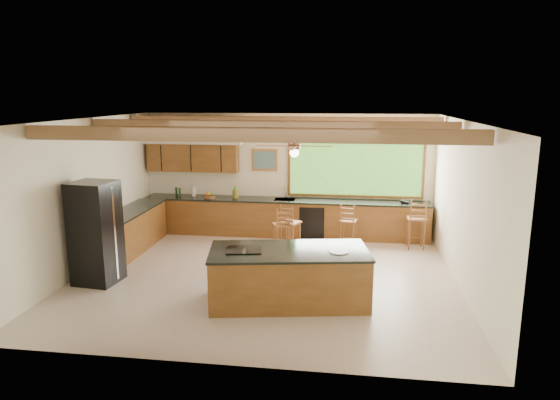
# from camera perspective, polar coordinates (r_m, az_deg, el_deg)

# --- Properties ---
(ground) EXTENTS (7.20, 7.20, 0.00)m
(ground) POSITION_cam_1_polar(r_m,az_deg,el_deg) (9.77, -1.72, -8.74)
(ground) COLOR beige
(ground) RESTS_ON ground
(room_shell) EXTENTS (7.27, 6.54, 3.02)m
(room_shell) POSITION_cam_1_polar(r_m,az_deg,el_deg) (9.89, -2.13, 4.76)
(room_shell) COLOR white
(room_shell) RESTS_ON ground
(counter_run) EXTENTS (7.12, 3.10, 1.27)m
(counter_run) POSITION_cam_1_polar(r_m,az_deg,el_deg) (12.14, -3.55, -2.31)
(counter_run) COLOR brown
(counter_run) RESTS_ON ground
(island) EXTENTS (2.81, 1.68, 0.94)m
(island) POSITION_cam_1_polar(r_m,az_deg,el_deg) (8.49, 1.01, -8.67)
(island) COLOR brown
(island) RESTS_ON ground
(refrigerator) EXTENTS (0.81, 0.80, 1.91)m
(refrigerator) POSITION_cam_1_polar(r_m,az_deg,el_deg) (9.83, -20.31, -3.53)
(refrigerator) COLOR black
(refrigerator) RESTS_ON ground
(bar_stool_a) EXTENTS (0.48, 0.48, 1.03)m
(bar_stool_a) POSITION_cam_1_polar(r_m,az_deg,el_deg) (11.04, 0.14, -2.97)
(bar_stool_a) COLOR brown
(bar_stool_a) RESTS_ON ground
(bar_stool_b) EXTENTS (0.51, 0.52, 1.08)m
(bar_stool_b) POSITION_cam_1_polar(r_m,az_deg,el_deg) (11.10, 1.17, -2.72)
(bar_stool_b) COLOR brown
(bar_stool_b) RESTS_ON ground
(bar_stool_c) EXTENTS (0.43, 0.43, 1.03)m
(bar_stool_c) POSITION_cam_1_polar(r_m,az_deg,el_deg) (11.49, 7.84, -2.49)
(bar_stool_c) COLOR brown
(bar_stool_c) RESTS_ON ground
(bar_stool_d) EXTENTS (0.43, 0.43, 1.16)m
(bar_stool_d) POSITION_cam_1_polar(r_m,az_deg,el_deg) (11.67, 15.36, -2.19)
(bar_stool_d) COLOR brown
(bar_stool_d) RESTS_ON ground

